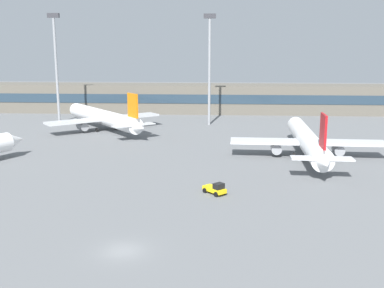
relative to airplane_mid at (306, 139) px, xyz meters
The scene contains 7 objects.
ground_plane 27.08m from the airplane_mid, 169.59° to the right, with size 400.00×400.00×0.00m, color slate.
terminal_building 65.66m from the airplane_mid, 113.76° to the left, with size 133.80×12.13×9.00m.
airplane_mid is the anchor object (origin of this frame).
airplane_far 53.59m from the airplane_mid, 150.63° to the left, with size 30.01×35.04×10.54m.
baggage_tug_yellow 30.75m from the airplane_mid, 124.13° to the right, with size 3.56×3.65×1.75m.
floodlight_tower_west 73.16m from the airplane_mid, 149.12° to the left, with size 3.20×0.80×29.61m.
floodlight_tower_east 42.91m from the airplane_mid, 118.97° to the left, with size 3.20×0.80×29.20m.
Camera 1 is at (9.83, -43.91, 20.48)m, focal length 43.34 mm.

